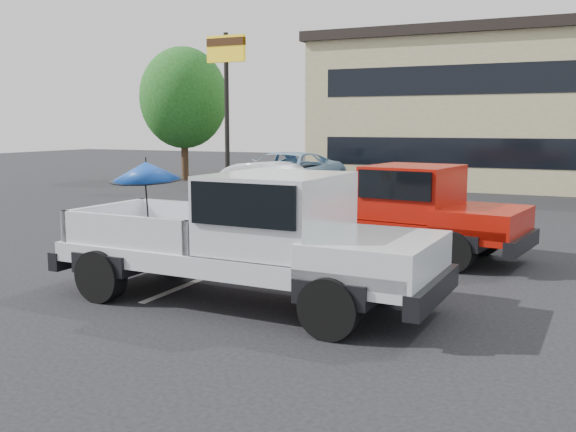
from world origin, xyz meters
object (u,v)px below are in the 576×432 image
motel_sign (226,69)px  tree_left (184,98)px  blue_suv (285,175)px  red_pickup (405,206)px  silver_sedan (276,187)px  silver_pickup (262,232)px

motel_sign → tree_left: (-4.00, 3.00, -0.92)m
tree_left → blue_suv: tree_left is taller
motel_sign → blue_suv: bearing=-23.8°
red_pickup → tree_left: bearing=145.6°
motel_sign → tree_left: tree_left is taller
tree_left → silver_sedan: tree_left is taller
silver_pickup → blue_suv: 13.60m
red_pickup → silver_pickup: bearing=-93.8°
tree_left → motel_sign: bearing=-36.9°
tree_left → silver_pickup: (12.61, -16.82, -2.68)m
blue_suv → motel_sign: bearing=159.1°
silver_sedan → tree_left: bearing=63.8°
silver_pickup → blue_suv: (-5.49, 12.45, -0.26)m
silver_sedan → blue_suv: size_ratio=0.76×
motel_sign → tree_left: bearing=143.1°
red_pickup → blue_suv: (-6.42, 8.18, -0.17)m
tree_left → silver_pickup: 21.19m
motel_sign → blue_suv: 5.15m
blue_suv → red_pickup: bearing=-49.1°
motel_sign → tree_left: size_ratio=1.00×
silver_pickup → red_pickup: bearing=79.9°
tree_left → silver_sedan: 11.98m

